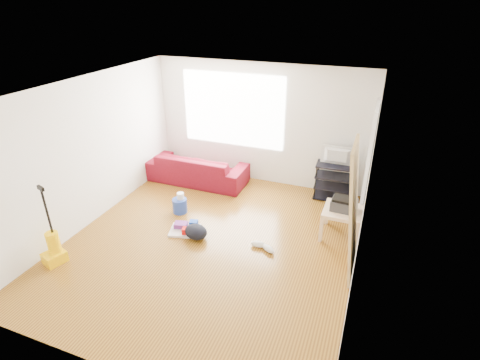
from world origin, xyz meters
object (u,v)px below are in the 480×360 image
at_px(vacuum, 54,248).
at_px(bucket, 180,212).
at_px(side_table, 343,214).
at_px(sofa, 198,181).
at_px(tv_stand, 334,181).
at_px(cleaning_tray, 186,229).
at_px(backpack, 196,237).

bearing_deg(vacuum, bucket, 79.54).
height_order(side_table, bucket, side_table).
xyz_separation_m(sofa, bucket, (0.27, -1.28, 0.00)).
height_order(sofa, bucket, sofa).
bearing_deg(bucket, side_table, 5.68).
xyz_separation_m(sofa, side_table, (3.16, -1.00, 0.43)).
height_order(sofa, tv_stand, tv_stand).
bearing_deg(tv_stand, cleaning_tray, -138.62).
bearing_deg(sofa, cleaning_tray, 110.46).
height_order(backpack, vacuum, vacuum).
bearing_deg(bucket, backpack, -44.02).
xyz_separation_m(bucket, vacuum, (-1.06, -1.94, 0.23)).
bearing_deg(backpack, bucket, 156.41).
distance_m(sofa, tv_stand, 2.87).
xyz_separation_m(cleaning_tray, backpack, (0.24, -0.10, -0.05)).
bearing_deg(side_table, backpack, -157.67).
bearing_deg(side_table, sofa, 162.50).
bearing_deg(sofa, backpack, 115.70).
height_order(tv_stand, backpack, tv_stand).
bearing_deg(side_table, bucket, -174.32).
bearing_deg(bucket, sofa, 101.79).
bearing_deg(backpack, sofa, 136.13).
xyz_separation_m(sofa, tv_stand, (2.84, 0.27, 0.37)).
distance_m(side_table, cleaning_tray, 2.64).
height_order(sofa, backpack, sofa).
xyz_separation_m(side_table, backpack, (-2.24, -0.92, -0.43)).
xyz_separation_m(tv_stand, side_table, (0.32, -1.27, 0.06)).
distance_m(side_table, backpack, 2.46).
bearing_deg(vacuum, backpack, 55.55).
distance_m(sofa, backpack, 2.13).
height_order(tv_stand, bucket, tv_stand).
xyz_separation_m(side_table, cleaning_tray, (-2.48, -0.82, -0.37)).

